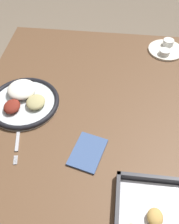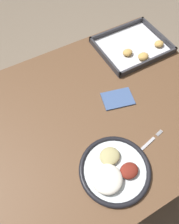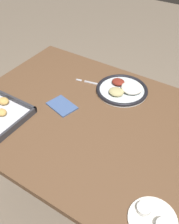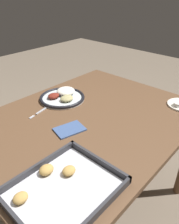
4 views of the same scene
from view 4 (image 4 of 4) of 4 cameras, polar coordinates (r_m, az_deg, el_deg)
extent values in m
plane|color=#7A6B59|center=(1.75, -0.40, -23.36)|extent=(8.00, 8.00, 0.00)
cube|color=brown|center=(1.22, -0.53, -2.11)|extent=(1.25, 0.95, 0.03)
cylinder|color=brown|center=(2.03, 1.80, -0.36)|extent=(0.06, 0.06, 0.74)
cylinder|color=silver|center=(1.42, -7.13, 3.59)|extent=(0.29, 0.29, 0.01)
torus|color=black|center=(1.42, -7.15, 3.80)|extent=(0.29, 0.29, 0.02)
ellipsoid|color=white|center=(1.45, -6.22, 5.45)|extent=(0.12, 0.12, 0.04)
ellipsoid|color=maroon|center=(1.41, -9.39, 4.18)|extent=(0.08, 0.06, 0.03)
ellipsoid|color=tan|center=(1.37, -5.96, 3.56)|extent=(0.08, 0.08, 0.03)
cube|color=#B2B2B7|center=(1.32, -11.61, 0.86)|extent=(0.15, 0.04, 0.00)
cylinder|color=#B2B2B7|center=(1.26, -15.00, -1.20)|extent=(0.03, 0.01, 0.00)
cylinder|color=#B2B2B7|center=(1.26, -14.88, -1.24)|extent=(0.03, 0.01, 0.00)
cylinder|color=#B2B2B7|center=(1.26, -14.76, -1.29)|extent=(0.03, 0.01, 0.00)
cylinder|color=#B2B2B7|center=(1.25, -14.64, -1.33)|extent=(0.03, 0.01, 0.00)
cylinder|color=silver|center=(1.41, 22.11, 1.87)|extent=(0.05, 0.05, 0.02)
cylinder|color=#51992D|center=(1.40, 22.17, 2.16)|extent=(0.04, 0.04, 0.01)
cube|color=#333338|center=(0.84, -6.48, -19.56)|extent=(0.38, 0.32, 0.01)
cube|color=silver|center=(0.84, -6.50, -19.38)|extent=(0.35, 0.29, 0.00)
cube|color=#333338|center=(0.92, -13.11, -13.52)|extent=(0.38, 0.01, 0.03)
cube|color=#333338|center=(0.76, 1.91, -24.84)|extent=(0.38, 0.01, 0.03)
cube|color=#333338|center=(0.92, 2.27, -12.41)|extent=(0.01, 0.32, 0.03)
cube|color=#333338|center=(0.77, -17.95, -25.81)|extent=(0.01, 0.32, 0.03)
ellipsoid|color=tan|center=(0.87, -5.40, -15.01)|extent=(0.06, 0.05, 0.03)
ellipsoid|color=tan|center=(0.82, -17.60, -20.60)|extent=(0.05, 0.05, 0.03)
ellipsoid|color=tan|center=(0.89, -11.20, -14.57)|extent=(0.06, 0.05, 0.03)
cube|color=#3F598C|center=(1.12, -5.23, -4.53)|extent=(0.17, 0.14, 0.01)
camera|label=1|loc=(0.65, -47.33, 35.71)|focal=42.00mm
camera|label=2|loc=(1.55, -7.54, 38.85)|focal=35.00mm
camera|label=3|loc=(1.32, 56.60, 30.01)|focal=42.00mm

